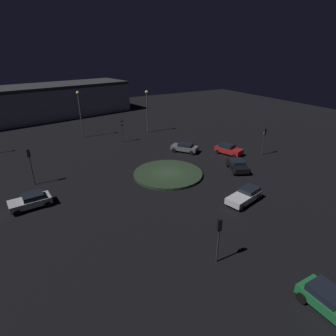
% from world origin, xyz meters
% --- Properties ---
extents(ground_plane, '(116.79, 116.79, 0.00)m').
position_xyz_m(ground_plane, '(0.00, 0.00, 0.00)').
color(ground_plane, black).
extents(roundabout_island, '(8.73, 8.73, 0.31)m').
position_xyz_m(roundabout_island, '(0.00, 0.00, 0.16)').
color(roundabout_island, '#263823').
rests_on(roundabout_island, ground_plane).
extents(car_black, '(3.31, 4.23, 1.40)m').
position_xyz_m(car_black, '(8.61, -3.32, 0.75)').
color(car_black, black).
rests_on(car_black, ground_plane).
extents(car_green, '(2.07, 4.17, 1.44)m').
position_xyz_m(car_green, '(-1.28, -22.13, 0.76)').
color(car_green, '#1E7238').
rests_on(car_green, ground_plane).
extents(car_silver, '(4.03, 2.37, 1.44)m').
position_xyz_m(car_silver, '(-15.82, 0.13, 0.76)').
color(car_silver, silver).
rests_on(car_silver, ground_plane).
extents(car_grey, '(3.78, 4.24, 1.39)m').
position_xyz_m(car_grey, '(6.44, 6.03, 0.75)').
color(car_grey, slate).
rests_on(car_grey, ground_plane).
extents(car_red, '(3.01, 4.35, 1.53)m').
position_xyz_m(car_red, '(11.61, 1.91, 0.80)').
color(car_red, red).
rests_on(car_red, ground_plane).
extents(car_white, '(4.50, 2.75, 1.37)m').
position_xyz_m(car_white, '(3.61, -9.76, 0.73)').
color(car_white, white).
rests_on(car_white, ground_plane).
extents(traffic_light_south, '(0.35, 0.39, 3.78)m').
position_xyz_m(traffic_light_south, '(-4.53, -15.23, 2.70)').
color(traffic_light_south, '#2D2D2D').
rests_on(traffic_light_south, ground_plane).
extents(traffic_light_east, '(0.36, 0.31, 4.10)m').
position_xyz_m(traffic_light_east, '(15.76, -0.90, 2.92)').
color(traffic_light_east, '#2D2D2D').
rests_on(traffic_light_east, ground_plane).
extents(traffic_light_north, '(0.30, 0.36, 3.75)m').
position_xyz_m(traffic_light_north, '(-0.05, 15.38, 2.68)').
color(traffic_light_north, '#2D2D2D').
rests_on(traffic_light_north, ground_plane).
extents(traffic_light_west, '(0.39, 0.36, 4.39)m').
position_xyz_m(traffic_light_west, '(-14.98, 5.44, 3.12)').
color(traffic_light_west, '#2D2D2D').
rests_on(traffic_light_west, ground_plane).
extents(streetlamp_north, '(0.57, 0.57, 8.14)m').
position_xyz_m(streetlamp_north, '(-5.30, 21.54, 5.55)').
color(streetlamp_north, '#4C4C51').
rests_on(streetlamp_north, ground_plane).
extents(streetlamp_north_near, '(0.59, 0.59, 7.82)m').
position_xyz_m(streetlamp_north_near, '(6.20, 18.58, 5.48)').
color(streetlamp_north_near, '#4C4C51').
rests_on(streetlamp_north_near, ground_plane).
extents(store_building, '(39.29, 17.60, 7.29)m').
position_xyz_m(store_building, '(-8.57, 41.19, 3.64)').
color(store_building, '#8C939E').
rests_on(store_building, ground_plane).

